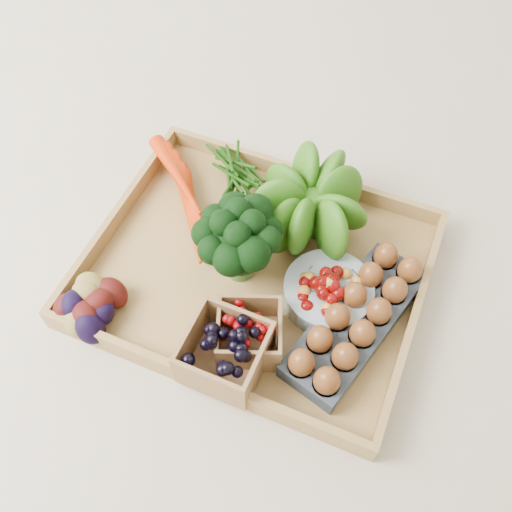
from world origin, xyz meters
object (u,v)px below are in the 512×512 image
at_px(broccoli, 239,252).
at_px(egg_carton, 356,323).
at_px(cherry_bowl, 328,292).
at_px(tray, 256,273).

distance_m(broccoli, egg_carton, 0.22).
relative_size(cherry_bowl, egg_carton, 0.51).
height_order(broccoli, cherry_bowl, broccoli).
relative_size(broccoli, egg_carton, 0.52).
bearing_deg(egg_carton, cherry_bowl, 165.43).
xyz_separation_m(tray, broccoli, (-0.02, -0.01, 0.07)).
distance_m(broccoli, cherry_bowl, 0.16).
distance_m(tray, egg_carton, 0.19).
bearing_deg(egg_carton, broccoli, -171.69).
height_order(cherry_bowl, egg_carton, cherry_bowl).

